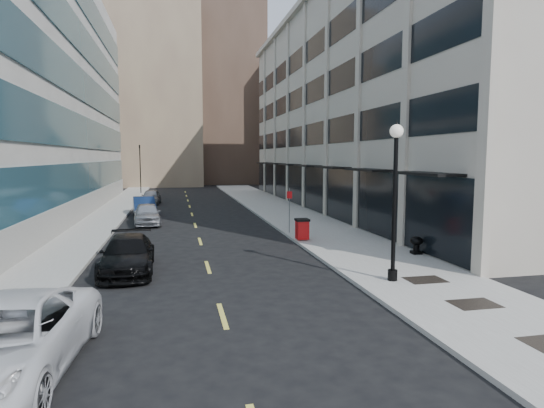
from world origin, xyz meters
name	(u,v)px	position (x,y,z in m)	size (l,w,h in m)	color
ground	(231,343)	(0.00, 0.00, 0.00)	(160.00, 160.00, 0.00)	black
sidewalk_right	(302,221)	(7.50, 20.00, 0.07)	(5.00, 80.00, 0.15)	gray
sidewalk_left	(94,227)	(-6.50, 20.00, 0.07)	(3.00, 80.00, 0.15)	gray
building_right	(384,107)	(16.94, 26.99, 8.99)	(15.30, 46.50, 18.25)	#AFA794
skyline_tan_near	(157,100)	(-4.00, 68.00, 14.00)	(14.00, 18.00, 28.00)	#938060
skyline_brown	(226,87)	(8.00, 72.00, 17.00)	(12.00, 16.00, 34.00)	#503C30
skyline_tan_far	(103,122)	(-14.00, 78.00, 11.00)	(12.00, 14.00, 22.00)	#938060
skyline_stone	(288,126)	(18.00, 66.00, 10.00)	(10.00, 14.00, 20.00)	#AFA794
grate_mid	(474,304)	(7.60, 1.00, 0.15)	(1.40, 1.00, 0.01)	black
grate_far	(425,280)	(7.60, 3.80, 0.15)	(1.40, 1.00, 0.01)	black
road_centerline	(197,232)	(0.00, 17.00, 0.01)	(0.15, 68.20, 0.01)	#D8CC4C
traffic_signal	(140,148)	(-5.50, 48.00, 5.72)	(0.66, 0.66, 6.98)	black
car_white_van	(6,341)	(-4.80, -0.82, 0.82)	(2.72, 5.90, 1.64)	silver
car_black_pickup	(128,255)	(-3.20, 7.82, 0.72)	(2.03, 4.98, 1.45)	black
car_silver_sedan	(147,214)	(-3.20, 21.00, 0.75)	(1.76, 4.38, 1.49)	#94979D
car_blue_sedan	(144,206)	(-3.70, 25.83, 0.75)	(1.60, 4.57, 1.51)	navy
car_grey_sedan	(151,197)	(-3.62, 35.00, 0.72)	(1.71, 4.24, 1.45)	slate
trash_bin	(302,228)	(5.40, 12.52, 0.77)	(0.71, 0.80, 1.15)	red
lamppost	(395,188)	(6.40, 4.00, 3.53)	(0.48, 0.48, 5.75)	black
sign_post	(289,205)	(5.30, 14.95, 1.83)	(0.30, 0.14, 2.63)	slate
urn_planter	(416,243)	(9.60, 7.96, 0.65)	(0.59, 0.59, 0.82)	black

